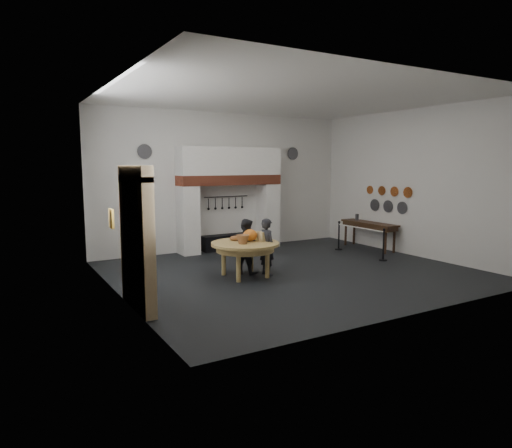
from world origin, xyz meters
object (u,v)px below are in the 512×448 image
iron_range (229,242)px  barrier_post_far (339,236)px  visitor_far (246,246)px  work_table (245,244)px  side_table (369,223)px  visitor_near (267,247)px  barrier_post_near (384,245)px

iron_range → barrier_post_far: size_ratio=2.11×
visitor_far → work_table: bearing=120.3°
iron_range → barrier_post_far: barrier_post_far is taller
visitor_far → side_table: 5.36m
visitor_near → barrier_post_near: (3.88, -0.23, -0.28)m
work_table → barrier_post_far: 4.76m
visitor_far → barrier_post_near: 4.33m
visitor_far → barrier_post_near: (4.28, -0.63, -0.27)m
iron_range → barrier_post_far: (3.12, -1.89, 0.20)m
work_table → visitor_far: bearing=58.2°
barrier_post_far → side_table: bearing=-20.9°
work_table → visitor_far: visitor_far is taller
iron_range → barrier_post_far: bearing=-31.2°
visitor_near → work_table: bearing=71.2°
visitor_near → barrier_post_far: 4.28m
visitor_near → side_table: 5.06m
work_table → barrier_post_near: (4.45, -0.35, -0.39)m
visitor_far → side_table: (5.26, 1.00, 0.15)m
work_table → barrier_post_near: size_ratio=1.90×
visitor_far → side_table: visitor_far is taller
barrier_post_near → visitor_near: bearing=176.7°
visitor_far → barrier_post_near: size_ratio=1.59×
visitor_near → side_table: size_ratio=0.66×
iron_range → side_table: bearing=-28.9°
iron_range → barrier_post_near: size_ratio=2.11×
iron_range → side_table: 4.72m
iron_range → visitor_near: 3.77m
work_table → visitor_far: (0.17, 0.27, -0.12)m
iron_range → visitor_far: visitor_far is taller
work_table → barrier_post_far: (4.45, 1.65, -0.39)m
barrier_post_near → iron_range: bearing=128.7°
visitor_far → side_table: bearing=-107.1°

